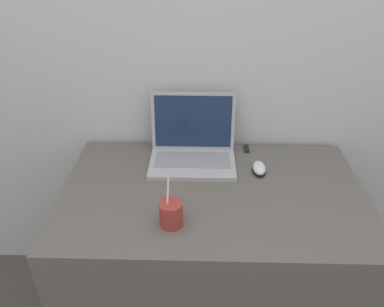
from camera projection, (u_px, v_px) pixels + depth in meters
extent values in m
cube|color=silver|center=(215.00, 28.00, 1.44)|extent=(7.00, 0.04, 2.50)
cube|color=#5B5651|center=(210.00, 262.00, 1.58)|extent=(1.12, 0.68, 0.75)
cube|color=#ADADB2|center=(192.00, 164.00, 1.51)|extent=(0.35, 0.21, 0.02)
cube|color=gray|center=(192.00, 160.00, 1.52)|extent=(0.30, 0.12, 0.00)
cube|color=#ADADB2|center=(193.00, 121.00, 1.55)|extent=(0.35, 0.05, 0.24)
cube|color=#19284C|center=(193.00, 122.00, 1.55)|extent=(0.32, 0.04, 0.22)
cylinder|color=#9E332D|center=(171.00, 214.00, 1.21)|extent=(0.08, 0.08, 0.09)
cylinder|color=black|center=(171.00, 204.00, 1.19)|extent=(0.07, 0.07, 0.01)
cylinder|color=white|center=(168.00, 199.00, 1.18)|extent=(0.01, 0.04, 0.15)
ellipsoid|color=black|center=(259.00, 171.00, 1.48)|extent=(0.05, 0.09, 0.01)
ellipsoid|color=silver|center=(259.00, 168.00, 1.48)|extent=(0.05, 0.09, 0.04)
cube|color=black|center=(246.00, 149.00, 1.63)|extent=(0.02, 0.06, 0.01)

